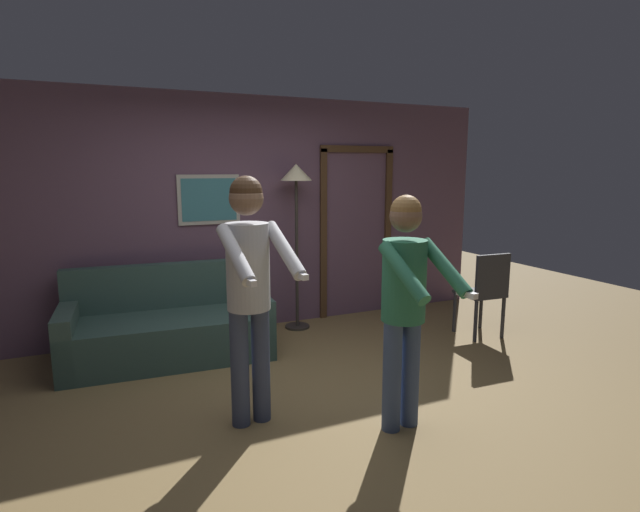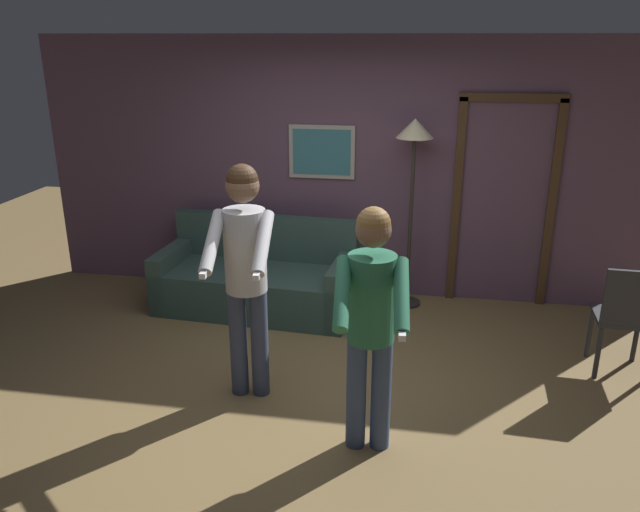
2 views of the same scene
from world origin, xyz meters
The scene contains 7 objects.
ground_plane centered at (0.00, 0.00, 0.00)m, with size 12.00×12.00×0.00m, color olive.
back_wall_assembly centered at (0.02, 2.10, 1.30)m, with size 6.40×0.10×2.60m.
couch centered at (-0.83, 1.49, 0.28)m, with size 1.95×0.97×0.87m.
torchiere_lamp centered at (0.64, 1.83, 1.57)m, with size 0.35×0.35×1.86m.
person_standing_left centered at (-0.46, -0.08, 1.08)m, with size 0.47×0.70×1.77m.
person_standing_right centered at (0.48, -0.57, 0.98)m, with size 0.47×0.62×1.64m.
dining_chair_distant centered at (2.36, 0.69, 0.53)m, with size 0.44×0.44×0.93m.
Camera 2 is at (0.75, -4.06, 2.58)m, focal length 35.00 mm.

